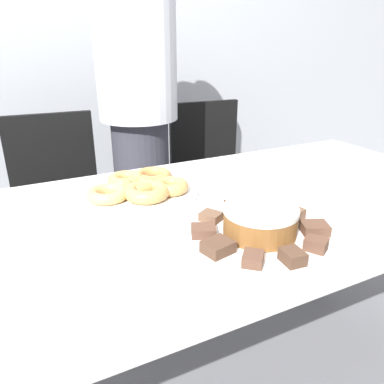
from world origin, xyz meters
name	(u,v)px	position (x,y,z in m)	size (l,w,h in m)	color
wall_back	(68,20)	(0.00, 1.50, 1.30)	(8.00, 0.05, 2.60)	#B2B7BC
table	(189,240)	(0.00, 0.00, 0.68)	(1.88, 0.80, 0.77)	silver
person_standing	(139,108)	(0.16, 0.85, 0.90)	(0.36, 0.36, 1.71)	#383842
office_chair_left	(62,220)	(-0.24, 0.85, 0.42)	(0.46, 0.46, 0.89)	black
office_chair_right	(214,191)	(0.57, 0.85, 0.42)	(0.47, 0.47, 0.89)	black
plate_cake	(259,236)	(0.08, -0.20, 0.78)	(0.35, 0.35, 0.01)	white
plate_donuts	(140,192)	(-0.08, 0.17, 0.78)	(0.35, 0.35, 0.01)	white
frosted_cake	(260,221)	(0.08, -0.20, 0.81)	(0.17, 0.17, 0.07)	brown
lamington_0	(234,207)	(0.09, -0.07, 0.80)	(0.04, 0.05, 0.03)	brown
lamington_1	(211,216)	(0.01, -0.09, 0.79)	(0.06, 0.06, 0.02)	brown
lamington_2	(203,231)	(-0.04, -0.15, 0.79)	(0.07, 0.06, 0.02)	brown
lamington_3	(218,247)	(-0.05, -0.23, 0.79)	(0.07, 0.06, 0.03)	#513828
lamington_4	(253,259)	(-0.01, -0.30, 0.79)	(0.06, 0.06, 0.02)	brown
lamington_5	(293,257)	(0.07, -0.33, 0.79)	(0.04, 0.05, 0.03)	#513828
lamington_6	(316,244)	(0.14, -0.31, 0.79)	(0.06, 0.06, 0.03)	brown
lamington_7	(315,228)	(0.20, -0.25, 0.79)	(0.07, 0.07, 0.02)	brown
lamington_8	(294,214)	(0.20, -0.18, 0.79)	(0.05, 0.05, 0.03)	brown
lamington_9	(264,207)	(0.16, -0.11, 0.79)	(0.07, 0.07, 0.02)	brown
donut_0	(140,185)	(-0.08, 0.17, 0.80)	(0.11, 0.11, 0.03)	#D18E4C
donut_1	(153,175)	(-0.01, 0.25, 0.80)	(0.12, 0.12, 0.03)	#D18E4C
donut_2	(126,180)	(-0.10, 0.24, 0.80)	(0.11, 0.11, 0.03)	tan
donut_3	(108,194)	(-0.18, 0.15, 0.80)	(0.12, 0.12, 0.03)	#E5AD66
donut_4	(147,192)	(-0.08, 0.11, 0.80)	(0.13, 0.13, 0.04)	tan
donut_5	(172,186)	(0.00, 0.12, 0.80)	(0.11, 0.11, 0.04)	tan
napkin	(335,165)	(0.65, 0.12, 0.77)	(0.11, 0.09, 0.01)	white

